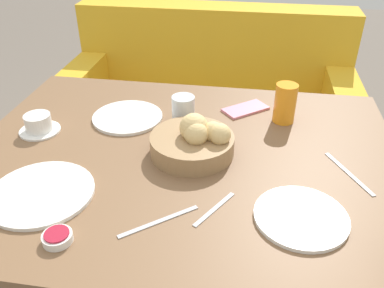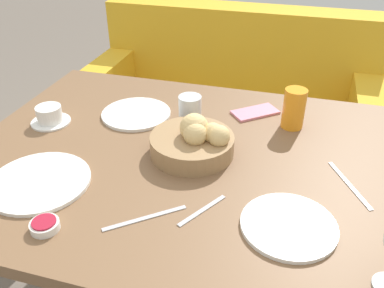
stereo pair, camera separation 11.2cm
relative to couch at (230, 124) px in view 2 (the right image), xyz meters
name	(u,v)px [view 2 (the right image)]	position (x,y,z in m)	size (l,w,h in m)	color
dining_table	(181,185)	(0.04, -1.00, 0.34)	(1.22, 0.95, 0.77)	brown
couch	(230,124)	(0.00, 0.00, 0.00)	(1.44, 0.70, 0.89)	gold
bread_basket	(195,141)	(0.07, -0.98, 0.49)	(0.23, 0.23, 0.12)	#99754C
plate_near_left	(39,182)	(-0.27, -1.22, 0.46)	(0.26, 0.26, 0.01)	white
plate_near_right	(289,225)	(0.35, -1.20, 0.46)	(0.21, 0.21, 0.01)	white
plate_far_center	(136,114)	(-0.17, -0.81, 0.46)	(0.22, 0.22, 0.01)	white
juice_glass	(294,109)	(0.32, -0.75, 0.51)	(0.07, 0.07, 0.13)	orange
water_tumbler	(190,110)	(0.01, -0.81, 0.50)	(0.07, 0.07, 0.09)	silver
coffee_cup	(50,116)	(-0.41, -0.93, 0.48)	(0.12, 0.12, 0.06)	white
jam_bowl_berry	(45,225)	(-0.16, -1.36, 0.46)	(0.06, 0.06, 0.02)	white
fork_silver	(349,185)	(0.49, -1.01, 0.45)	(0.10, 0.18, 0.00)	#B7B7BC
knife_silver	(145,218)	(0.04, -1.26, 0.45)	(0.16, 0.13, 0.00)	#B7B7BC
spoon_coffee	(202,210)	(0.16, -1.20, 0.45)	(0.08, 0.13, 0.00)	#B7B7BC
cell_phone	(255,112)	(0.20, -0.69, 0.45)	(0.16, 0.15, 0.01)	pink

